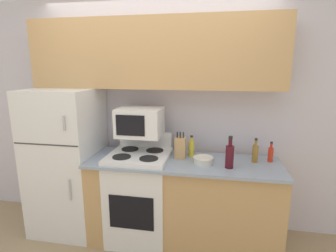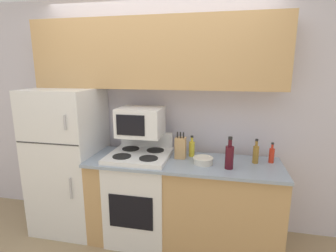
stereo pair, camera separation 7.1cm
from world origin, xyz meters
TOP-DOWN VIEW (x-y plane):
  - wall_back at (0.00, 0.71)m, footprint 8.00×0.05m
  - lower_cabinets at (0.35, 0.29)m, footprint 1.90×0.63m
  - refrigerator at (-0.95, 0.34)m, footprint 0.70×0.70m
  - upper_cabinets at (0.00, 0.53)m, footprint 2.60×0.30m
  - stove at (-0.10, 0.28)m, footprint 0.61×0.61m
  - microwave at (-0.11, 0.38)m, footprint 0.45×0.37m
  - knife_block at (0.31, 0.36)m, footprint 0.11×0.09m
  - bowl at (0.55, 0.24)m, footprint 0.19×0.19m
  - bottle_wine_red at (0.79, 0.17)m, footprint 0.08×0.08m
  - bottle_hot_sauce at (1.19, 0.41)m, footprint 0.05×0.05m
  - bottle_vinegar at (1.04, 0.37)m, footprint 0.06×0.06m
  - bottle_cooking_spray at (0.42, 0.44)m, footprint 0.06×0.06m

SIDE VIEW (x-z plane):
  - lower_cabinets at x=0.35m, z-range 0.00..0.90m
  - stove at x=-0.10m, z-range -0.06..1.04m
  - refrigerator at x=-0.95m, z-range 0.00..1.59m
  - bowl at x=0.55m, z-range 0.90..0.97m
  - bottle_hot_sauce at x=1.19m, z-range 0.88..1.08m
  - bottle_cooking_spray at x=0.42m, z-range 0.88..1.10m
  - bottle_vinegar at x=1.04m, z-range 0.88..1.12m
  - knife_block at x=0.31m, z-range 0.87..1.15m
  - bottle_wine_red at x=0.79m, z-range 0.87..1.17m
  - microwave at x=-0.11m, z-range 1.11..1.40m
  - wall_back at x=0.00m, z-range 0.00..2.55m
  - upper_cabinets at x=0.00m, z-range 1.59..2.29m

